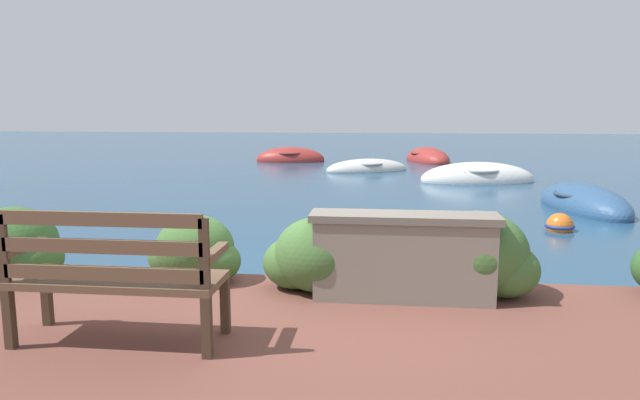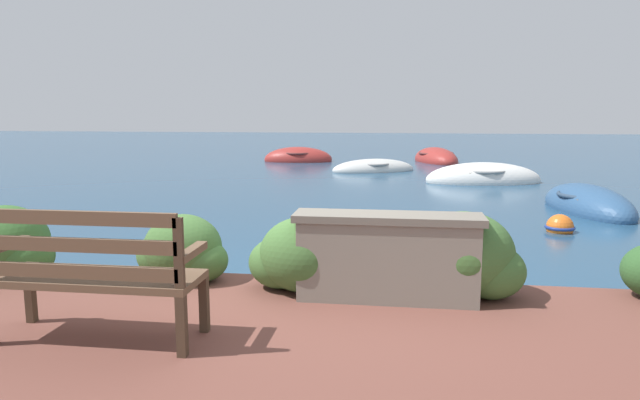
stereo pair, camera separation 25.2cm
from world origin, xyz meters
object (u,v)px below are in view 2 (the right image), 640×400
at_px(rowboat_outer, 298,159).
at_px(rowboat_distant, 436,160).
at_px(park_bench, 94,272).
at_px(rowboat_nearest, 588,207).
at_px(rowboat_mid, 483,180).
at_px(rowboat_far, 373,169).
at_px(mooring_buoy, 560,227).

height_order(rowboat_outer, rowboat_distant, rowboat_outer).
relative_size(park_bench, rowboat_nearest, 0.52).
bearing_deg(rowboat_outer, rowboat_mid, -48.05).
bearing_deg(rowboat_far, rowboat_nearest, -81.21).
distance_m(rowboat_far, mooring_buoy, 8.62).
bearing_deg(park_bench, rowboat_far, 91.77).
bearing_deg(rowboat_mid, rowboat_outer, -52.10).
xyz_separation_m(rowboat_nearest, rowboat_outer, (-6.83, 8.99, 0.01)).
xyz_separation_m(park_bench, mooring_buoy, (4.37, 5.18, -0.64)).
distance_m(park_bench, rowboat_mid, 11.71).
distance_m(rowboat_nearest, rowboat_outer, 11.29).
distance_m(rowboat_mid, rowboat_outer, 7.57).
bearing_deg(rowboat_far, mooring_buoy, -93.84).
height_order(park_bench, rowboat_outer, park_bench).
distance_m(rowboat_mid, mooring_buoy, 5.79).
distance_m(rowboat_far, rowboat_distant, 3.91).
relative_size(rowboat_mid, rowboat_outer, 1.22).
relative_size(rowboat_nearest, mooring_buoy, 6.37).
distance_m(park_bench, rowboat_nearest, 8.92).
bearing_deg(rowboat_far, park_bench, -120.41).
height_order(park_bench, mooring_buoy, park_bench).
height_order(park_bench, rowboat_nearest, park_bench).
bearing_deg(mooring_buoy, rowboat_distant, 95.54).
relative_size(rowboat_distant, mooring_buoy, 6.77).
distance_m(park_bench, rowboat_distant, 16.91).
xyz_separation_m(rowboat_mid, rowboat_distant, (-0.81, 5.62, 0.00)).
bearing_deg(rowboat_far, rowboat_mid, -63.82).
xyz_separation_m(park_bench, rowboat_distant, (3.26, 16.58, -0.63)).
bearing_deg(mooring_buoy, rowboat_far, 111.11).
relative_size(rowboat_mid, rowboat_far, 1.11).
xyz_separation_m(rowboat_mid, rowboat_far, (-2.81, 2.26, -0.02)).
xyz_separation_m(rowboat_far, mooring_buoy, (3.11, -8.04, 0.01)).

